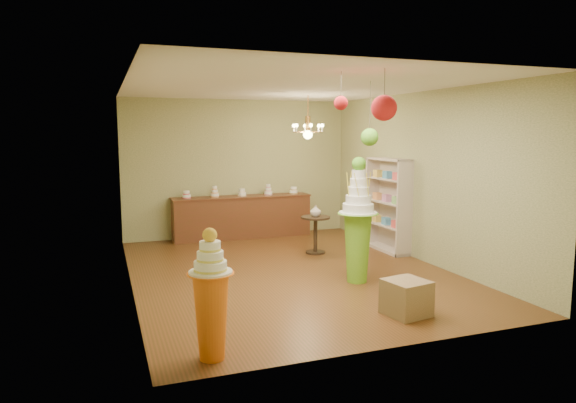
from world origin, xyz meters
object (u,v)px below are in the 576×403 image
object	(u,v)px
pedestal_green	(358,231)
pedestal_orange	(211,305)
round_table	(315,230)
sideboard	(242,216)

from	to	relation	value
pedestal_green	pedestal_orange	distance (m)	3.29
pedestal_green	round_table	xyz separation A→B (m)	(0.14, 1.97, -0.34)
sideboard	pedestal_orange	bearing A→B (deg)	-107.87
pedestal_orange	sideboard	distance (m)	6.12
round_table	pedestal_green	bearing A→B (deg)	-94.15
sideboard	round_table	world-z (taller)	sideboard
sideboard	round_table	size ratio (longest dim) A/B	4.19
pedestal_orange	sideboard	size ratio (longest dim) A/B	0.44
pedestal_green	sideboard	world-z (taller)	pedestal_green
sideboard	pedestal_green	bearing A→B (deg)	-78.66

